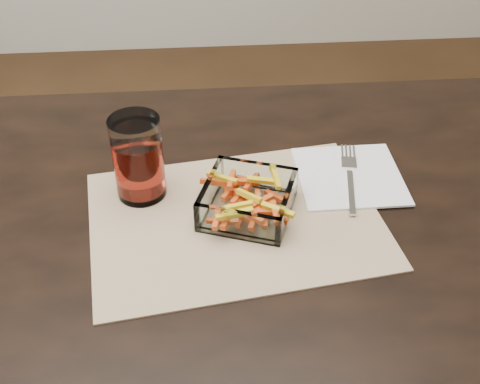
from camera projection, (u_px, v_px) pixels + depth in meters
name	position (u px, v px, depth m)	size (l,w,h in m)	color
dining_table	(153.00, 275.00, 0.97)	(1.60, 0.90, 0.75)	black
placemat	(235.00, 219.00, 0.95)	(0.45, 0.33, 0.00)	tan
glass_bowl	(248.00, 201.00, 0.94)	(0.17, 0.17, 0.05)	white
tumbler	(138.00, 161.00, 0.95)	(0.08, 0.08, 0.14)	white
napkin	(349.00, 176.00, 1.03)	(0.17, 0.17, 0.00)	white
fork	(350.00, 175.00, 1.02)	(0.05, 0.19, 0.00)	silver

